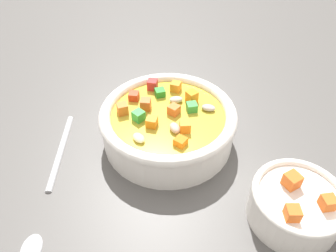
% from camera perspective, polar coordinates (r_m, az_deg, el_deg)
% --- Properties ---
extents(ground_plane, '(1.40, 1.40, 0.02)m').
position_cam_1_polar(ground_plane, '(0.45, -0.00, -3.20)').
color(ground_plane, '#565451').
extents(soup_bowl_main, '(0.18, 0.18, 0.06)m').
position_cam_1_polar(soup_bowl_main, '(0.43, -0.01, 0.43)').
color(soup_bowl_main, white).
rests_on(soup_bowl_main, ground_plane).
extents(spoon, '(0.07, 0.22, 0.01)m').
position_cam_1_polar(spoon, '(0.42, -20.12, -9.53)').
color(spoon, silver).
rests_on(spoon, ground_plane).
extents(side_bowl_small, '(0.10, 0.10, 0.05)m').
position_cam_1_polar(side_bowl_small, '(0.38, 21.53, -12.72)').
color(side_bowl_small, white).
rests_on(side_bowl_small, ground_plane).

